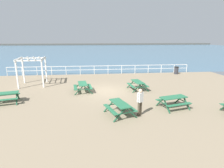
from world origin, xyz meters
TOP-DOWN VIEW (x-y plane):
  - ground_plane at (0.00, 0.00)m, footprint 30.00×24.00m
  - sea_band at (0.00, 52.75)m, footprint 142.00×90.00m
  - distant_shoreline at (0.00, 95.75)m, footprint 142.00×6.00m
  - seaward_railing at (0.00, 7.75)m, footprint 23.07×0.07m
  - picnic_table_near_left at (2.92, 0.13)m, footprint 1.74×1.98m
  - picnic_table_near_right at (0.54, -5.16)m, footprint 1.95×2.16m
  - picnic_table_mid_centre at (-1.95, -0.05)m, footprint 1.75×1.98m
  - picnic_table_far_left at (4.25, -4.39)m, footprint 2.11×1.89m
  - picnic_table_far_right at (-7.33, -2.30)m, footprint 2.11×1.89m
  - visitor at (1.73, -5.33)m, footprint 0.45×0.37m
  - lattice_pergola at (-6.91, 2.79)m, footprint 2.65×2.77m
  - litter_bin at (9.57, 6.71)m, footprint 0.55×0.55m

SIDE VIEW (x-z plane):
  - ground_plane at x=0.00m, z-range -0.20..0.00m
  - sea_band at x=0.00m, z-range 0.00..0.00m
  - distant_shoreline at x=0.00m, z-range -0.90..0.90m
  - litter_bin at x=9.57m, z-range 0.00..0.95m
  - picnic_table_near_left at x=2.92m, z-range 0.19..0.98m
  - picnic_table_near_right at x=0.54m, z-range 0.19..0.98m
  - picnic_table_mid_centre at x=-1.95m, z-range 0.19..0.98m
  - picnic_table_far_left at x=4.25m, z-range 0.19..0.98m
  - picnic_table_far_right at x=-7.33m, z-range 0.19..0.98m
  - seaward_railing at x=0.00m, z-range 0.20..1.28m
  - visitor at x=1.73m, z-range 0.12..1.78m
  - lattice_pergola at x=-6.91m, z-range 0.65..3.35m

